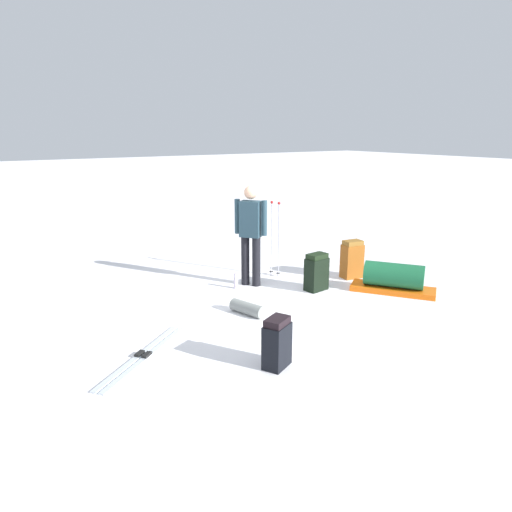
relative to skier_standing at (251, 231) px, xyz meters
The scene contains 10 objects.
ground_plane 1.18m from the skier_standing, 154.31° to the left, with size 80.00×80.00×0.00m, color white.
skier_standing is the anchor object (origin of this frame).
ski_pair_near 3.09m from the skier_standing, 122.20° to the left, with size 1.21×1.47×0.05m.
backpack_large_dark 3.00m from the skier_standing, 153.40° to the left, with size 0.34×0.39×0.58m.
backpack_bright 1.96m from the skier_standing, 109.78° to the right, with size 0.29×0.39×0.69m.
backpack_small_spare 1.30m from the skier_standing, 136.55° to the right, with size 0.28×0.40×0.62m.
ski_poles_planted_near 0.72m from the skier_standing, 71.33° to the right, with size 0.23×0.12×1.37m.
gear_sled 2.48m from the skier_standing, 131.92° to the right, with size 1.35×1.14×0.49m.
sleeping_mat_rolled 1.59m from the skier_standing, 145.51° to the left, with size 0.18×0.18×0.55m, color gray.
thermos_bottle 0.88m from the skier_standing, 94.04° to the left, with size 0.07×0.07×0.26m, color #BBB0C8.
Camera 1 is at (-5.90, 3.82, 2.58)m, focal length 33.16 mm.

